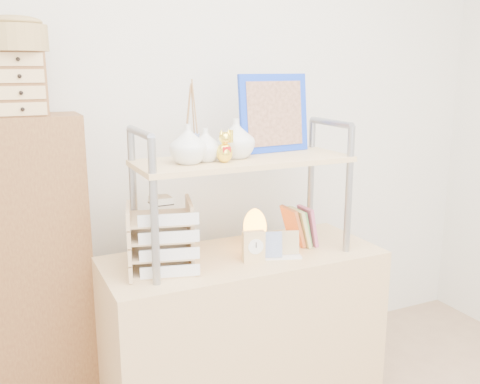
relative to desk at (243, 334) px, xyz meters
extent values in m
cube|color=silver|center=(0.00, 0.50, 0.93)|extent=(3.40, 0.02, 2.60)
cube|color=tan|center=(0.00, 0.00, 0.00)|extent=(1.20, 0.50, 0.75)
cube|color=brown|center=(-0.82, 0.37, 0.30)|extent=(0.45, 0.24, 1.35)
cylinder|color=gray|center=(-0.43, -0.15, 0.65)|extent=(0.03, 0.03, 0.55)
cylinder|color=gray|center=(-0.43, 0.15, 0.65)|extent=(0.03, 0.03, 0.55)
cylinder|color=gray|center=(-0.43, 0.00, 0.93)|extent=(0.03, 0.30, 0.03)
cylinder|color=gray|center=(0.43, -0.15, 0.65)|extent=(0.03, 0.03, 0.55)
cylinder|color=gray|center=(0.43, 0.15, 0.65)|extent=(0.03, 0.03, 0.55)
cylinder|color=gray|center=(0.43, 0.00, 0.93)|extent=(0.03, 0.30, 0.03)
cube|color=#D7B974|center=(0.00, 0.00, 0.79)|extent=(0.90, 0.34, 0.02)
imported|color=silver|center=(-0.25, -0.02, 0.87)|extent=(0.15, 0.15, 0.15)
imported|color=silver|center=(-0.17, 0.00, 0.86)|extent=(0.13, 0.13, 0.13)
imported|color=silver|center=(-0.02, 0.02, 0.88)|extent=(0.16, 0.16, 0.16)
cylinder|color=#264BA5|center=(-0.18, 0.12, 0.85)|extent=(0.07, 0.07, 0.10)
cube|color=blue|center=(0.20, 0.10, 0.97)|extent=(0.34, 0.08, 0.34)
cube|color=brown|center=(0.20, 0.09, 0.97)|extent=(0.28, 0.05, 0.28)
cube|color=#C3557E|center=(0.32, 0.00, 0.46)|extent=(0.05, 0.12, 0.17)
cube|color=#5EA150|center=(0.30, 0.02, 0.46)|extent=(0.05, 0.12, 0.17)
cube|color=tan|center=(0.28, 0.00, 0.46)|extent=(0.06, 0.13, 0.17)
cube|color=#C7612E|center=(0.26, 0.02, 0.46)|extent=(0.06, 0.14, 0.17)
cube|color=tan|center=(-0.37, -0.01, 0.38)|extent=(0.30, 0.28, 0.01)
cube|color=white|center=(-0.37, -0.12, 0.40)|extent=(0.22, 0.07, 0.04)
cube|color=tan|center=(-0.37, -0.01, 0.45)|extent=(0.30, 0.28, 0.01)
cube|color=white|center=(-0.37, -0.12, 0.47)|extent=(0.22, 0.07, 0.04)
cube|color=tan|center=(-0.37, -0.01, 0.52)|extent=(0.30, 0.28, 0.01)
cube|color=white|center=(-0.37, -0.12, 0.54)|extent=(0.22, 0.07, 0.04)
cube|color=tan|center=(-0.37, -0.01, 0.59)|extent=(0.30, 0.28, 0.01)
cube|color=white|center=(-0.37, -0.12, 0.61)|extent=(0.22, 0.07, 0.04)
cube|color=beige|center=(-0.37, -0.03, 0.66)|extent=(0.08, 0.08, 0.03)
cylinder|color=brown|center=(0.09, 0.07, 0.39)|extent=(0.10, 0.10, 0.02)
ellipsoid|color=orange|center=(0.09, 0.07, 0.47)|extent=(0.12, 0.11, 0.16)
cube|color=#D7B974|center=(0.00, -0.09, 0.44)|extent=(0.10, 0.05, 0.13)
cylinder|color=white|center=(0.00, -0.11, 0.45)|extent=(0.06, 0.02, 0.06)
cube|color=white|center=(0.13, -0.11, 0.38)|extent=(0.17, 0.10, 0.01)
cube|color=navy|center=(0.09, -0.10, 0.44)|extent=(0.08, 0.05, 0.11)
cube|color=tan|center=(0.18, -0.09, 0.43)|extent=(0.08, 0.05, 0.10)
cube|color=brown|center=(-0.82, 0.35, 1.10)|extent=(0.20, 0.15, 0.25)
cube|color=#D7B974|center=(-0.82, 0.27, 1.01)|extent=(0.18, 0.01, 0.05)
cube|color=#D7B974|center=(-0.82, 0.27, 1.07)|extent=(0.18, 0.01, 0.05)
cube|color=#D7B974|center=(-0.82, 0.27, 1.13)|extent=(0.18, 0.01, 0.05)
cube|color=#D7B974|center=(-0.82, 0.27, 1.19)|extent=(0.18, 0.01, 0.05)
cylinder|color=olive|center=(-0.82, 0.35, 1.28)|extent=(0.25, 0.25, 0.10)
camera|label=1|loc=(-0.94, -1.97, 1.17)|focal=40.00mm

